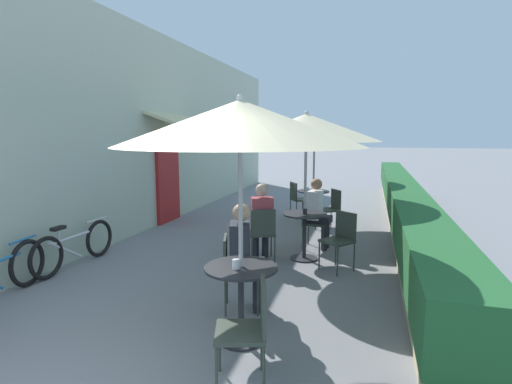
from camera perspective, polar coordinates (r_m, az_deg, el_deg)
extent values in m
cube|color=#B2C1AD|center=(10.04, -11.53, 8.60)|extent=(0.24, 14.21, 4.20)
cube|color=maroon|center=(9.39, -12.48, 2.19)|extent=(0.08, 0.96, 2.10)
cube|color=beige|center=(9.20, -11.02, 10.22)|extent=(0.78, 1.80, 0.30)
cube|color=tan|center=(9.01, 20.02, -3.69)|extent=(0.44, 13.21, 0.45)
cube|color=#235B2D|center=(8.93, 20.18, -0.51)|extent=(0.60, 12.55, 0.56)
cylinder|color=#28282D|center=(4.21, -2.11, -20.25)|extent=(0.44, 0.44, 0.02)
cylinder|color=#28282D|center=(4.04, -2.14, -15.67)|extent=(0.06, 0.06, 0.74)
cylinder|color=#28282D|center=(3.91, -2.17, -10.76)|extent=(0.71, 0.71, 0.02)
cylinder|color=#B7B7BC|center=(3.80, -2.20, -5.13)|extent=(0.04, 0.04, 2.28)
cone|color=beige|center=(3.69, -2.29, 9.78)|extent=(2.30, 2.30, 0.42)
sphere|color=#B7B7BC|center=(3.71, -2.31, 13.22)|extent=(0.07, 0.07, 0.07)
cube|color=#384238|center=(4.66, -2.06, -11.40)|extent=(0.50, 0.50, 0.04)
cube|color=#384238|center=(4.60, -4.40, -8.93)|extent=(0.14, 0.37, 0.42)
cylinder|color=#384238|center=(4.58, 0.27, -14.80)|extent=(0.02, 0.02, 0.45)
cylinder|color=#384238|center=(4.91, 0.13, -13.15)|extent=(0.02, 0.02, 0.45)
cylinder|color=#384238|center=(4.58, -4.39, -14.81)|extent=(0.02, 0.02, 0.45)
cylinder|color=#384238|center=(4.91, -4.18, -13.16)|extent=(0.02, 0.02, 0.45)
cylinder|color=#23232D|center=(4.67, 0.23, -14.20)|extent=(0.11, 0.11, 0.47)
cylinder|color=#23232D|center=(4.81, 0.17, -13.47)|extent=(0.11, 0.11, 0.47)
cube|color=#23232D|center=(4.64, -0.93, -10.47)|extent=(0.43, 0.40, 0.12)
cube|color=#282D38|center=(4.56, -2.33, -7.50)|extent=(0.31, 0.39, 0.50)
sphere|color=tan|center=(4.47, -2.10, -2.93)|extent=(0.20, 0.20, 0.20)
cube|color=#384238|center=(3.39, -2.27, -19.36)|extent=(0.50, 0.50, 0.04)
cube|color=#384238|center=(3.30, 1.06, -16.10)|extent=(0.14, 0.37, 0.42)
cylinder|color=#384238|center=(3.66, -5.23, -21.15)|extent=(0.02, 0.02, 0.45)
cylinder|color=#384238|center=(3.35, -5.66, -24.17)|extent=(0.02, 0.02, 0.45)
cylinder|color=#384238|center=(3.66, 0.82, -21.15)|extent=(0.02, 0.02, 0.45)
cylinder|color=#384238|center=(3.35, 1.10, -24.18)|extent=(0.02, 0.02, 0.45)
cylinder|color=white|center=(3.83, -2.88, -10.24)|extent=(0.07, 0.07, 0.09)
cylinder|color=#28282D|center=(6.64, 6.87, -9.36)|extent=(0.44, 0.44, 0.02)
cylinder|color=#28282D|center=(6.54, 6.93, -6.30)|extent=(0.06, 0.06, 0.74)
cylinder|color=#28282D|center=(6.46, 6.98, -3.15)|extent=(0.71, 0.71, 0.02)
cylinder|color=#B7B7BC|center=(6.39, 7.04, 0.32)|extent=(0.04, 0.04, 2.28)
cone|color=beige|center=(6.33, 7.20, 9.12)|extent=(2.30, 2.30, 0.42)
sphere|color=#B7B7BC|center=(6.34, 7.24, 11.13)|extent=(0.07, 0.07, 0.07)
cube|color=#384238|center=(6.40, 0.84, -5.91)|extent=(0.52, 0.52, 0.04)
cube|color=#384238|center=(6.17, 1.07, -4.44)|extent=(0.36, 0.17, 0.42)
cylinder|color=#384238|center=(6.65, 2.19, -7.36)|extent=(0.02, 0.02, 0.45)
cylinder|color=#384238|center=(6.61, -0.93, -7.46)|extent=(0.02, 0.02, 0.45)
cylinder|color=#384238|center=(6.31, 2.69, -8.24)|extent=(0.02, 0.02, 0.45)
cylinder|color=#384238|center=(6.26, -0.59, -8.35)|extent=(0.02, 0.02, 0.45)
cylinder|color=#23232D|center=(6.64, 1.33, -7.31)|extent=(0.11, 0.11, 0.47)
cylinder|color=#23232D|center=(6.62, -0.06, -7.35)|extent=(0.11, 0.11, 0.47)
cube|color=#23232D|center=(6.46, 0.74, -5.03)|extent=(0.42, 0.45, 0.12)
cube|color=#AD424C|center=(6.30, 0.87, -3.04)|extent=(0.40, 0.33, 0.50)
sphere|color=beige|center=(6.26, 0.86, 0.31)|extent=(0.20, 0.20, 0.20)
cube|color=#384238|center=(6.05, 11.50, -6.90)|extent=(0.56, 0.56, 0.04)
cube|color=#384238|center=(6.14, 12.71, -4.71)|extent=(0.32, 0.25, 0.42)
cylinder|color=#384238|center=(6.11, 9.02, -8.90)|extent=(0.02, 0.02, 0.45)
cylinder|color=#384238|center=(5.87, 11.57, -9.67)|extent=(0.02, 0.02, 0.45)
cylinder|color=#384238|center=(6.36, 11.32, -8.26)|extent=(0.02, 0.02, 0.45)
cylinder|color=#384238|center=(6.14, 13.84, -8.96)|extent=(0.02, 0.02, 0.45)
cube|color=#384238|center=(7.17, 8.52, -4.43)|extent=(0.45, 0.45, 0.04)
cube|color=#384238|center=(7.18, 7.13, -2.68)|extent=(0.08, 0.38, 0.42)
cylinder|color=#384238|center=(7.01, 9.53, -6.64)|extent=(0.02, 0.02, 0.45)
cylinder|color=#384238|center=(7.35, 10.21, -5.96)|extent=(0.02, 0.02, 0.45)
cylinder|color=#384238|center=(7.10, 6.69, -6.39)|extent=(0.02, 0.02, 0.45)
cylinder|color=#384238|center=(7.44, 7.49, -5.73)|extent=(0.02, 0.02, 0.45)
cylinder|color=#23232D|center=(7.11, 9.72, -6.37)|extent=(0.11, 0.11, 0.47)
cylinder|color=#23232D|center=(7.26, 10.03, -6.07)|extent=(0.11, 0.11, 0.47)
cube|color=#23232D|center=(7.13, 9.23, -3.86)|extent=(0.39, 0.34, 0.12)
cube|color=white|center=(7.11, 8.42, -1.83)|extent=(0.26, 0.37, 0.50)
sphere|color=#A87556|center=(7.05, 8.64, 1.12)|extent=(0.20, 0.20, 0.20)
cylinder|color=#232328|center=(6.37, 7.01, -2.77)|extent=(0.07, 0.07, 0.09)
cylinder|color=#28282D|center=(9.15, 8.10, -4.45)|extent=(0.44, 0.44, 0.02)
cylinder|color=#28282D|center=(9.07, 8.15, -2.19)|extent=(0.06, 0.06, 0.74)
cylinder|color=#28282D|center=(9.02, 8.20, 0.10)|extent=(0.71, 0.71, 0.02)
cylinder|color=#B7B7BC|center=(8.97, 8.25, 2.59)|extent=(0.04, 0.04, 2.28)
cone|color=beige|center=(8.92, 8.38, 8.85)|extent=(2.30, 2.30, 0.42)
sphere|color=#B7B7BC|center=(8.93, 8.41, 10.28)|extent=(0.07, 0.07, 0.07)
cube|color=#384238|center=(9.68, 6.37, -1.07)|extent=(0.56, 0.56, 0.04)
cube|color=#384238|center=(9.58, 5.38, 0.11)|extent=(0.24, 0.33, 0.42)
cylinder|color=#384238|center=(9.64, 7.76, -2.50)|extent=(0.02, 0.02, 0.45)
cylinder|color=#384238|center=(9.96, 6.87, -2.13)|extent=(0.02, 0.02, 0.45)
cylinder|color=#384238|center=(9.49, 5.79, -2.64)|extent=(0.02, 0.02, 0.45)
cylinder|color=#384238|center=(9.81, 4.96, -2.26)|extent=(0.02, 0.02, 0.45)
cube|color=#384238|center=(8.45, 10.21, -2.53)|extent=(0.56, 0.56, 0.04)
cube|color=#384238|center=(8.50, 11.35, -1.06)|extent=(0.24, 0.33, 0.42)
cylinder|color=#384238|center=(8.57, 8.54, -3.87)|extent=(0.02, 0.02, 0.45)
cylinder|color=#384238|center=(8.26, 9.65, -4.36)|extent=(0.02, 0.02, 0.45)
cylinder|color=#384238|center=(8.74, 10.67, -3.69)|extent=(0.02, 0.02, 0.45)
cylinder|color=#384238|center=(8.43, 11.83, -4.17)|extent=(0.02, 0.02, 0.45)
cylinder|color=white|center=(8.94, 7.31, 0.42)|extent=(0.07, 0.07, 0.09)
torus|color=black|center=(6.20, -29.86, -8.79)|extent=(0.13, 0.64, 0.63)
cylinder|color=#236BA8|center=(6.08, -30.35, -5.89)|extent=(0.08, 0.46, 0.03)
torus|color=black|center=(7.14, -21.48, -6.16)|extent=(0.07, 0.61, 0.61)
torus|color=black|center=(6.35, -27.76, -8.34)|extent=(0.07, 0.61, 0.61)
cylinder|color=silver|center=(6.70, -24.51, -5.80)|extent=(0.05, 0.87, 0.04)
cylinder|color=silver|center=(6.59, -25.56, -7.46)|extent=(0.05, 0.63, 0.42)
cylinder|color=silver|center=(6.46, -26.36, -5.58)|extent=(0.04, 0.04, 0.21)
cube|color=black|center=(6.43, -26.42, -4.65)|extent=(0.10, 0.22, 0.05)
cylinder|color=silver|center=(7.04, -21.84, -3.70)|extent=(0.04, 0.46, 0.03)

